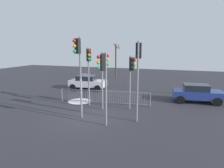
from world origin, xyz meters
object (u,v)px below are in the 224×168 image
(traffic_light_foreground_left, at_px, (103,73))
(bare_tree_left, at_px, (116,60))
(traffic_light_mid_left, at_px, (78,60))
(traffic_light_rear_left, at_px, (138,63))
(traffic_light_rear_right, at_px, (104,68))
(traffic_light_mid_right, at_px, (89,63))
(car_blue_trailing, at_px, (197,93))
(direction_sign_post, at_px, (82,88))
(traffic_light_foreground_right, at_px, (132,71))
(car_white_mid, at_px, (87,82))

(traffic_light_foreground_left, bearing_deg, bare_tree_left, -23.73)
(traffic_light_mid_left, relative_size, traffic_light_rear_left, 1.05)
(traffic_light_rear_right, bearing_deg, traffic_light_mid_right, -112.72)
(traffic_light_foreground_left, relative_size, car_blue_trailing, 1.06)
(traffic_light_foreground_left, height_order, bare_tree_left, bare_tree_left)
(traffic_light_mid_right, xyz_separation_m, traffic_light_foreground_left, (2.55, -3.47, -0.18))
(traffic_light_mid_left, height_order, direction_sign_post, traffic_light_mid_left)
(traffic_light_mid_right, relative_size, traffic_light_foreground_right, 1.15)
(traffic_light_mid_left, height_order, bare_tree_left, bare_tree_left)
(traffic_light_mid_right, relative_size, traffic_light_foreground_left, 1.06)
(traffic_light_rear_left, height_order, car_white_mid, traffic_light_rear_left)
(direction_sign_post, bearing_deg, traffic_light_foreground_right, 34.59)
(traffic_light_mid_left, xyz_separation_m, traffic_light_foreground_left, (1.87, -0.66, -0.63))
(car_blue_trailing, bearing_deg, traffic_light_foreground_left, -132.10)
(traffic_light_mid_left, height_order, traffic_light_rear_left, traffic_light_mid_left)
(traffic_light_rear_right, relative_size, traffic_light_foreground_left, 0.98)
(traffic_light_mid_left, distance_m, traffic_light_foreground_right, 3.94)
(car_blue_trailing, height_order, car_white_mid, same)
(traffic_light_rear_right, relative_size, traffic_light_rear_left, 0.86)
(traffic_light_foreground_left, distance_m, bare_tree_left, 18.68)
(traffic_light_rear_right, height_order, bare_tree_left, bare_tree_left)
(traffic_light_rear_right, xyz_separation_m, bare_tree_left, (-4.12, 15.04, -0.44))
(car_white_mid, distance_m, bare_tree_left, 9.16)
(traffic_light_foreground_right, height_order, car_white_mid, traffic_light_foreground_right)
(direction_sign_post, distance_m, car_blue_trailing, 9.36)
(traffic_light_rear_right, bearing_deg, traffic_light_rear_left, 60.41)
(traffic_light_mid_right, height_order, traffic_light_rear_left, traffic_light_rear_left)
(traffic_light_rear_right, bearing_deg, bare_tree_left, -166.05)
(traffic_light_foreground_right, distance_m, traffic_light_rear_left, 2.34)
(traffic_light_rear_right, xyz_separation_m, traffic_light_rear_left, (2.71, -1.46, 0.49))
(traffic_light_foreground_left, bearing_deg, traffic_light_rear_right, -19.34)
(traffic_light_foreground_right, relative_size, traffic_light_foreground_left, 0.92)
(traffic_light_foreground_right, xyz_separation_m, car_white_mid, (-6.15, 5.46, -2.05))
(direction_sign_post, height_order, car_blue_trailing, direction_sign_post)
(traffic_light_rear_right, height_order, traffic_light_mid_left, traffic_light_mid_left)
(traffic_light_mid_left, distance_m, traffic_light_rear_left, 3.58)
(traffic_light_rear_left, relative_size, car_blue_trailing, 1.21)
(traffic_light_mid_right, bearing_deg, direction_sign_post, 63.69)
(traffic_light_rear_right, distance_m, direction_sign_post, 2.09)
(bare_tree_left, bearing_deg, traffic_light_mid_left, -79.07)
(traffic_light_mid_left, bearing_deg, bare_tree_left, -58.59)
(traffic_light_foreground_right, xyz_separation_m, bare_tree_left, (-5.94, 14.44, -0.24))
(bare_tree_left, bearing_deg, traffic_light_mid_right, -79.60)
(direction_sign_post, bearing_deg, traffic_light_mid_right, 105.27)
(traffic_light_mid_left, xyz_separation_m, car_white_mid, (-3.55, 8.30, -2.92))
(traffic_light_foreground_left, distance_m, direction_sign_post, 3.30)
(traffic_light_mid_right, height_order, bare_tree_left, bare_tree_left)
(traffic_light_mid_left, height_order, car_white_mid, traffic_light_mid_left)
(traffic_light_foreground_right, bearing_deg, traffic_light_mid_left, -12.48)
(direction_sign_post, bearing_deg, traffic_light_mid_left, -63.12)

